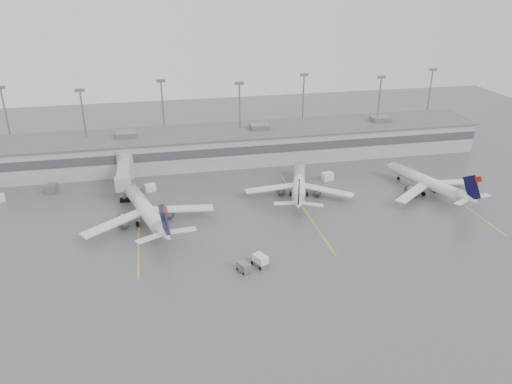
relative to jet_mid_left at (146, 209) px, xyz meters
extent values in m
plane|color=#535356|center=(15.79, -24.34, -3.07)|extent=(260.00, 260.00, 0.00)
cube|color=#A4A49F|center=(15.79, 33.66, 0.93)|extent=(150.00, 16.00, 8.00)
cube|color=#47474C|center=(15.79, 25.61, 1.93)|extent=(150.00, 0.15, 2.20)
cube|color=#606060|center=(15.79, 33.66, 4.98)|extent=(152.00, 17.00, 0.30)
cube|color=slate|center=(65.79, 33.66, 5.73)|extent=(5.00, 4.00, 1.30)
cylinder|color=gray|center=(-34.21, 43.16, 6.93)|extent=(0.44, 0.44, 20.00)
cube|color=slate|center=(-34.21, 43.16, 17.13)|extent=(2.40, 0.50, 0.80)
cylinder|color=gray|center=(-14.21, 35.66, 6.93)|extent=(0.44, 0.44, 20.00)
cube|color=slate|center=(-14.21, 35.66, 17.13)|extent=(2.40, 0.50, 0.80)
cylinder|color=gray|center=(5.79, 43.16, 6.93)|extent=(0.44, 0.44, 20.00)
cube|color=slate|center=(5.79, 43.16, 17.13)|extent=(2.40, 0.50, 0.80)
cylinder|color=gray|center=(25.79, 35.66, 6.93)|extent=(0.44, 0.44, 20.00)
cube|color=slate|center=(25.79, 35.66, 17.13)|extent=(2.40, 0.50, 0.80)
cylinder|color=gray|center=(45.79, 43.16, 6.93)|extent=(0.44, 0.44, 20.00)
cube|color=slate|center=(45.79, 43.16, 17.13)|extent=(2.40, 0.50, 0.80)
cylinder|color=gray|center=(65.79, 35.66, 6.93)|extent=(0.44, 0.44, 20.00)
cube|color=slate|center=(65.79, 35.66, 17.13)|extent=(2.40, 0.50, 0.80)
cylinder|color=gray|center=(85.79, 43.16, 6.93)|extent=(0.44, 0.44, 20.00)
cube|color=slate|center=(85.79, 43.16, 17.13)|extent=(2.40, 0.50, 0.80)
cylinder|color=#A2A5A7|center=(-4.71, 25.66, 0.43)|extent=(4.00, 4.00, 7.00)
cube|color=#A2A5A7|center=(-4.71, 19.16, 1.23)|extent=(2.80, 13.00, 2.60)
cube|color=#A2A5A7|center=(-4.71, 11.66, 1.23)|extent=(3.40, 2.40, 3.00)
cylinder|color=gray|center=(-4.71, 11.66, -1.67)|extent=(0.70, 0.70, 2.80)
cube|color=black|center=(-4.71, 11.66, -2.72)|extent=(2.20, 1.20, 0.70)
cube|color=yellow|center=(-1.71, -0.34, -3.07)|extent=(0.25, 40.00, 0.01)
cube|color=yellow|center=(33.29, -0.34, -3.07)|extent=(0.25, 40.00, 0.01)
cube|color=yellow|center=(68.29, -0.34, -3.07)|extent=(0.25, 40.00, 0.01)
cylinder|color=white|center=(-0.41, 1.42, -0.06)|extent=(8.99, 22.05, 3.01)
cone|color=white|center=(-3.84, 13.38, -0.06)|extent=(3.67, 3.53, 3.01)
cone|color=white|center=(3.28, -11.41, 0.34)|extent=(4.28, 5.65, 3.01)
cube|color=white|center=(-6.38, -3.22, -0.86)|extent=(12.27, 9.46, 0.35)
cube|color=white|center=(7.12, 0.66, -0.86)|extent=(13.13, 3.06, 0.35)
cube|color=black|center=(3.42, -11.89, 3.25)|extent=(1.85, 5.51, 6.56)
cube|color=#B3170D|center=(3.78, -13.15, 5.86)|extent=(0.85, 2.03, 1.91)
cylinder|color=black|center=(-2.90, 10.10, -2.62)|extent=(0.59, 0.96, 0.90)
cylinder|color=black|center=(-1.88, -1.09, -2.52)|extent=(0.74, 1.19, 1.10)
cylinder|color=black|center=(2.17, 0.07, -2.52)|extent=(0.74, 1.19, 1.10)
cylinder|color=white|center=(34.63, 8.16, -0.35)|extent=(8.53, 19.86, 2.72)
cone|color=white|center=(37.97, 18.90, -0.35)|extent=(3.35, 3.23, 2.72)
cone|color=white|center=(31.05, -3.35, 0.01)|extent=(3.94, 5.14, 2.72)
cube|color=white|center=(27.82, 7.62, -1.08)|extent=(11.82, 2.50, 0.32)
cube|color=white|center=(39.94, 3.85, -1.08)|extent=(10.98, 8.73, 0.32)
cube|color=black|center=(30.91, -3.79, 2.64)|extent=(1.78, 4.96, 5.93)
cube|color=#B3170D|center=(30.56, -4.91, 5.00)|extent=(0.80, 1.83, 1.72)
cylinder|color=black|center=(37.06, 15.95, -2.66)|extent=(0.55, 0.87, 0.82)
cylinder|color=black|center=(32.28, 6.99, -2.57)|extent=(0.69, 1.07, 1.00)
cylinder|color=black|center=(35.91, 5.86, -2.57)|extent=(0.69, 1.07, 1.00)
cylinder|color=white|center=(63.30, 2.89, -0.38)|extent=(8.52, 19.64, 2.69)
cone|color=white|center=(59.95, 13.51, -0.38)|extent=(3.33, 3.21, 2.69)
cone|color=white|center=(66.90, -8.49, -0.02)|extent=(3.92, 5.09, 2.69)
cube|color=white|center=(58.07, -1.40, -1.10)|extent=(10.85, 8.68, 0.31)
cube|color=white|center=(70.05, 2.39, -1.10)|extent=(11.69, 2.43, 0.31)
cube|color=black|center=(67.04, -8.92, 2.58)|extent=(1.78, 4.90, 5.87)
cube|color=#B3170D|center=(67.39, -10.03, 4.92)|extent=(0.80, 1.81, 1.70)
cylinder|color=black|center=(60.87, 10.60, -2.67)|extent=(0.54, 0.87, 0.81)
cylinder|color=black|center=(62.05, 0.61, -2.58)|extent=(0.68, 1.06, 0.99)
cylinder|color=black|center=(65.64, 1.75, -2.58)|extent=(0.68, 1.06, 0.99)
cube|color=white|center=(19.20, -20.43, -2.06)|extent=(2.70, 3.17, 2.03)
cube|color=slate|center=(19.20, -20.43, -2.68)|extent=(3.10, 3.67, 0.79)
cylinder|color=black|center=(17.90, -19.81, -2.76)|extent=(0.50, 0.68, 0.63)
cylinder|color=black|center=(19.52, -19.03, -2.76)|extent=(0.50, 0.68, 0.63)
cylinder|color=black|center=(18.88, -21.84, -2.76)|extent=(0.50, 0.68, 0.63)
cylinder|color=black|center=(20.50, -21.05, -2.76)|extent=(0.50, 0.68, 0.63)
cube|color=slate|center=(16.00, -21.63, -2.21)|extent=(2.42, 2.93, 1.55)
cylinder|color=black|center=(15.03, -21.09, -2.82)|extent=(0.40, 0.55, 0.51)
cylinder|color=black|center=(16.97, -22.17, -2.82)|extent=(0.40, 0.55, 0.51)
cube|color=white|center=(0.96, 16.34, -2.22)|extent=(2.72, 2.14, 1.70)
cube|color=white|center=(43.66, 14.10, -2.11)|extent=(3.06, 2.39, 1.92)
cube|color=slate|center=(-21.46, 20.12, -2.08)|extent=(2.58, 3.52, 1.99)
cone|color=#FA3905|center=(-7.02, 15.52, -2.73)|extent=(0.42, 0.42, 0.67)
cone|color=#FA3905|center=(22.19, 9.99, -2.71)|extent=(0.46, 0.46, 0.73)
cone|color=#FA3905|center=(73.94, 6.67, -2.67)|extent=(0.50, 0.50, 0.80)
camera|label=1|loc=(3.08, -93.10, 44.16)|focal=35.00mm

